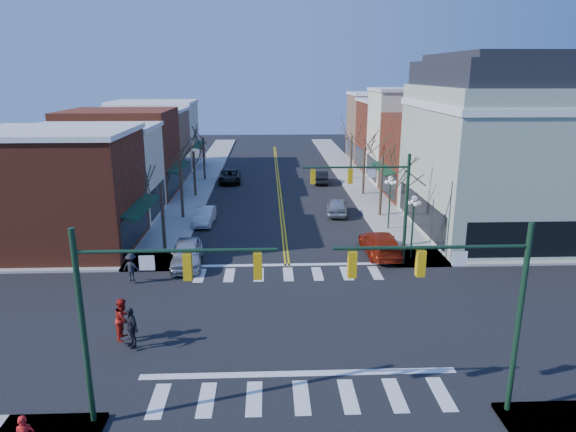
{
  "coord_description": "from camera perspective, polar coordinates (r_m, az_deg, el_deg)",
  "views": [
    {
      "loc": [
        -1.19,
        -23.1,
        11.91
      ],
      "look_at": [
        0.12,
        9.47,
        2.8
      ],
      "focal_mm": 32.0,
      "sensor_mm": 36.0,
      "label": 1
    }
  ],
  "objects": [
    {
      "name": "bldg_right_stucco",
      "position": [
        59.41,
        14.18,
        8.47
      ],
      "size": [
        10.0,
        7.0,
        10.0
      ],
      "primitive_type": "cube",
      "color": "beige",
      "rests_on": "ground"
    },
    {
      "name": "traffic_mast_near_left",
      "position": [
        17.81,
        -16.44,
        -8.92
      ],
      "size": [
        6.6,
        0.28,
        7.2
      ],
      "color": "#14331E",
      "rests_on": "ground"
    },
    {
      "name": "pedestrian_red_b",
      "position": [
        24.94,
        -17.84,
        -10.81
      ],
      "size": [
        0.77,
        0.98,
        1.96
      ],
      "primitive_type": "imported",
      "rotation": [
        0.0,
        0.0,
        1.54
      ],
      "color": "#A81811",
      "rests_on": "sidewalk_left"
    },
    {
      "name": "tree_right_c",
      "position": [
        51.88,
        8.42,
        4.91
      ],
      "size": [
        0.24,
        0.24,
        4.83
      ],
      "primitive_type": "cylinder",
      "color": "#382B21",
      "rests_on": "ground"
    },
    {
      "name": "bldg_right_tan",
      "position": [
        74.37,
        10.83,
        9.63
      ],
      "size": [
        10.0,
        8.0,
        9.0
      ],
      "primitive_type": "cube",
      "color": "#A27959",
      "rests_on": "ground"
    },
    {
      "name": "sidewalk_left",
      "position": [
        45.33,
        -11.82,
        0.14
      ],
      "size": [
        3.5,
        70.0,
        0.15
      ],
      "primitive_type": "cube",
      "color": "#9E9B93",
      "rests_on": "ground"
    },
    {
      "name": "car_left_far",
      "position": [
        58.07,
        -6.47,
        4.39
      ],
      "size": [
        2.55,
        5.15,
        1.41
      ],
      "primitive_type": "imported",
      "rotation": [
        0.0,
        0.0,
        0.04
      ],
      "color": "black",
      "rests_on": "ground"
    },
    {
      "name": "bldg_left_brick_b",
      "position": [
        53.13,
        -18.03,
        6.57
      ],
      "size": [
        10.0,
        9.0,
        8.5
      ],
      "primitive_type": "cube",
      "color": "maroon",
      "rests_on": "ground"
    },
    {
      "name": "tree_left_c",
      "position": [
        51.52,
        -10.34,
        4.59
      ],
      "size": [
        0.24,
        0.24,
        4.55
      ],
      "primitive_type": "cylinder",
      "color": "#382B21",
      "rests_on": "ground"
    },
    {
      "name": "ground",
      "position": [
        26.01,
        0.59,
        -11.63
      ],
      "size": [
        160.0,
        160.0,
        0.0
      ],
      "primitive_type": "plane",
      "color": "black",
      "rests_on": "ground"
    },
    {
      "name": "bldg_left_stucco_b",
      "position": [
        68.56,
        -14.5,
        8.59
      ],
      "size": [
        10.0,
        8.0,
        8.2
      ],
      "primitive_type": "cube",
      "color": "beige",
      "rests_on": "ground"
    },
    {
      "name": "car_left_near",
      "position": [
        33.43,
        -11.16,
        -4.08
      ],
      "size": [
        2.31,
        4.91,
        1.62
      ],
      "primitive_type": "imported",
      "rotation": [
        0.0,
        0.0,
        0.08
      ],
      "color": "#BDBCC1",
      "rests_on": "ground"
    },
    {
      "name": "pedestrian_dark_a",
      "position": [
        24.19,
        -17.03,
        -11.74
      ],
      "size": [
        1.06,
        1.12,
        1.85
      ],
      "primitive_type": "imported",
      "rotation": [
        0.0,
        0.0,
        -0.85
      ],
      "color": "black",
      "rests_on": "sidewalk_left"
    },
    {
      "name": "pedestrian_dark_b",
      "position": [
        31.35,
        -17.0,
        -5.47
      ],
      "size": [
        1.23,
        0.9,
        1.7
      ],
      "primitive_type": "imported",
      "rotation": [
        0.0,
        0.0,
        2.87
      ],
      "color": "black",
      "rests_on": "sidewalk_left"
    },
    {
      "name": "car_right_near",
      "position": [
        35.31,
        10.25,
        -3.01
      ],
      "size": [
        2.32,
        5.43,
        1.56
      ],
      "primitive_type": "imported",
      "rotation": [
        0.0,
        0.0,
        3.17
      ],
      "color": "#9B230E",
      "rests_on": "ground"
    },
    {
      "name": "tree_left_d",
      "position": [
        59.3,
        -9.32,
        6.24
      ],
      "size": [
        0.24,
        0.24,
        4.9
      ],
      "primitive_type": "cylinder",
      "color": "#382B21",
      "rests_on": "ground"
    },
    {
      "name": "bldg_right_brick_b",
      "position": [
        66.68,
        12.35,
        8.67
      ],
      "size": [
        10.0,
        8.0,
        8.5
      ],
      "primitive_type": "cube",
      "color": "maroon",
      "rests_on": "ground"
    },
    {
      "name": "tree_left_b",
      "position": [
        43.73,
        -11.75,
        2.89
      ],
      "size": [
        0.24,
        0.24,
        5.04
      ],
      "primitive_type": "cylinder",
      "color": "#382B21",
      "rests_on": "ground"
    },
    {
      "name": "sidewalk_right",
      "position": [
        45.79,
        10.32,
        0.38
      ],
      "size": [
        3.5,
        70.0,
        0.15
      ],
      "primitive_type": "cube",
      "color": "#9E9B93",
      "rests_on": "ground"
    },
    {
      "name": "tree_right_a",
      "position": [
        36.7,
        12.93,
        0.05
      ],
      "size": [
        0.24,
        0.24,
        4.62
      ],
      "primitive_type": "cylinder",
      "color": "#382B21",
      "rests_on": "ground"
    },
    {
      "name": "bldg_left_tan",
      "position": [
        61.09,
        -15.97,
        7.49
      ],
      "size": [
        10.0,
        7.5,
        7.8
      ],
      "primitive_type": "cube",
      "color": "#A27959",
      "rests_on": "ground"
    },
    {
      "name": "tree_left_a",
      "position": [
        36.13,
        -13.73,
        -0.13
      ],
      "size": [
        0.24,
        0.24,
        4.76
      ],
      "primitive_type": "cylinder",
      "color": "#382B21",
      "rests_on": "ground"
    },
    {
      "name": "car_right_mid",
      "position": [
        44.71,
        5.47,
        1.07
      ],
      "size": [
        2.25,
        4.49,
        1.47
      ],
      "primitive_type": "imported",
      "rotation": [
        0.0,
        0.0,
        3.02
      ],
      "color": "#A6A5AA",
      "rests_on": "ground"
    },
    {
      "name": "bldg_left_stucco_a",
      "position": [
        45.67,
        -20.59,
        4.33
      ],
      "size": [
        10.0,
        7.0,
        7.5
      ],
      "primitive_type": "cube",
      "color": "beige",
      "rests_on": "ground"
    },
    {
      "name": "traffic_mast_far_right",
      "position": [
        32.05,
        9.9,
        2.4
      ],
      "size": [
        6.6,
        0.28,
        7.2
      ],
      "color": "#14331E",
      "rests_on": "ground"
    },
    {
      "name": "bldg_left_brick_a",
      "position": [
        38.49,
        -24.09,
        2.38
      ],
      "size": [
        10.0,
        8.5,
        8.0
      ],
      "primitive_type": "cube",
      "color": "maroon",
      "rests_on": "ground"
    },
    {
      "name": "car_left_mid",
      "position": [
        42.26,
        -9.3,
        0.0
      ],
      "size": [
        1.6,
        4.2,
        1.37
      ],
      "primitive_type": "imported",
      "rotation": [
        0.0,
        0.0,
        -0.04
      ],
      "color": "silver",
      "rests_on": "ground"
    },
    {
      "name": "tree_right_b",
      "position": [
        44.17,
        10.3,
        3.18
      ],
      "size": [
        0.24,
        0.24,
        5.18
      ],
      "primitive_type": "cylinder",
      "color": "#382B21",
      "rests_on": "ground"
    },
    {
      "name": "victorian_corner",
      "position": [
        41.88,
        22.89,
        7.2
      ],
      "size": [
        12.25,
        14.25,
        13.3
      ],
      "color": "#9FAF97",
      "rests_on": "ground"
    },
    {
      "name": "lamppost_midblock",
      "position": [
        40.24,
        11.26,
        2.47
      ],
      "size": [
        0.36,
        0.36,
        4.33
      ],
      "color": "#14331E",
      "rests_on": "ground"
    },
    {
      "name": "tree_right_d",
      "position": [
        59.63,
        7.02,
        6.41
      ],
      "size": [
        0.24,
        0.24,
        4.97
      ],
      "primitive_type": "cylinder",
      "color": "#382B21",
      "rests_on": "ground"
    },
    {
      "name": "car_right_far",
      "position": [
        57.54,
        3.72,
        4.36
      ],
      "size": [
        1.86,
        4.39,
        1.41
      ],
      "primitive_type": "imported",
      "rotation": [
        0.0,
        0.0,
        3.05
      ],
      "color": "black",
      "rests_on": "ground"
    },
    {
      "name": "traffic_mast_near_right",
      "position": [
        18.54,
        19.42,
        -8.19
      ],
      "size": [
        6.6,
        0.28,
        7.2
      ],
      "color": "#14331E",
      "rests_on": "ground"
    },
    {
      "name": "bldg_right_brick_a",
      "position": [
        52.22,
        16.46,
        6.27
      ],
      "size": [
        10.0,
        8.5,
        8.0
      ],
      "primitive_type": "cube",
      "color": "maroon",
      "rests_on": "ground"
    },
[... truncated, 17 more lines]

